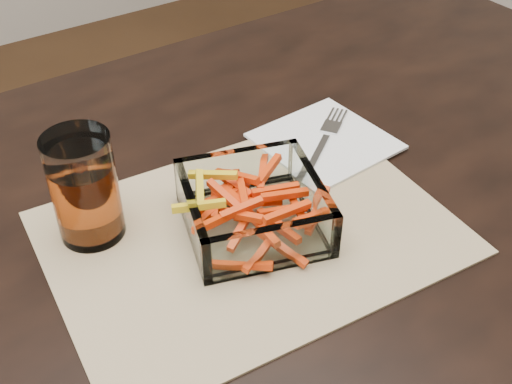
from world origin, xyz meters
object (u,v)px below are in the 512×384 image
Objects in this scene: glass_bowl at (254,210)px; tumbler at (85,191)px; dining_table at (218,278)px; fork at (325,140)px.

tumbler reaches higher than glass_bowl.
dining_table is 10.15× the size of fork.
glass_bowl is at bearing -99.13° from fork.
glass_bowl is (0.04, -0.03, 0.12)m from dining_table.
fork is (0.18, 0.09, -0.02)m from glass_bowl.
fork is (0.33, -0.01, -0.05)m from tumbler.
tumbler is at bearing -127.09° from fork.
tumbler reaches higher than fork.
dining_table is 0.12m from glass_bowl.
tumbler is at bearing 148.32° from glass_bowl.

